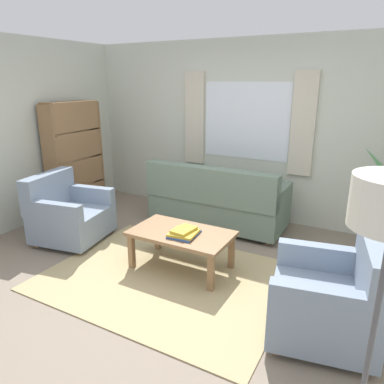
{
  "coord_description": "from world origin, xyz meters",
  "views": [
    {
      "loc": [
        1.87,
        -2.85,
        2.02
      ],
      "look_at": [
        -0.08,
        0.7,
        0.76
      ],
      "focal_mm": 33.68,
      "sensor_mm": 36.0,
      "label": 1
    }
  ],
  "objects_px": {
    "book_stack_on_table": "(184,232)",
    "bookshelf": "(77,156)",
    "couch": "(216,202)",
    "armchair_right": "(332,298)",
    "coffee_table": "(181,237)",
    "armchair_left": "(68,214)"
  },
  "relations": [
    {
      "from": "armchair_right",
      "to": "book_stack_on_table",
      "type": "bearing_deg",
      "value": -112.4
    },
    {
      "from": "coffee_table",
      "to": "bookshelf",
      "type": "relative_size",
      "value": 0.64
    },
    {
      "from": "couch",
      "to": "armchair_right",
      "type": "bearing_deg",
      "value": 136.98
    },
    {
      "from": "couch",
      "to": "book_stack_on_table",
      "type": "height_order",
      "value": "couch"
    },
    {
      "from": "armchair_right",
      "to": "bookshelf",
      "type": "distance_m",
      "value": 4.23
    },
    {
      "from": "armchair_right",
      "to": "book_stack_on_table",
      "type": "height_order",
      "value": "armchair_right"
    },
    {
      "from": "couch",
      "to": "bookshelf",
      "type": "xyz_separation_m",
      "value": [
        -2.2,
        -0.42,
        0.52
      ]
    },
    {
      "from": "couch",
      "to": "armchair_right",
      "type": "xyz_separation_m",
      "value": [
        1.8,
        -1.68,
        -0.01
      ]
    },
    {
      "from": "armchair_left",
      "to": "bookshelf",
      "type": "xyz_separation_m",
      "value": [
        -0.7,
        0.91,
        0.53
      ]
    },
    {
      "from": "couch",
      "to": "coffee_table",
      "type": "xyz_separation_m",
      "value": [
        0.18,
        -1.29,
        0.01
      ]
    },
    {
      "from": "book_stack_on_table",
      "to": "bookshelf",
      "type": "bearing_deg",
      "value": 159.2
    },
    {
      "from": "couch",
      "to": "bookshelf",
      "type": "distance_m",
      "value": 2.3
    },
    {
      "from": "couch",
      "to": "coffee_table",
      "type": "distance_m",
      "value": 1.3
    },
    {
      "from": "armchair_left",
      "to": "couch",
      "type": "bearing_deg",
      "value": -58.29
    },
    {
      "from": "armchair_left",
      "to": "bookshelf",
      "type": "bearing_deg",
      "value": 27.35
    },
    {
      "from": "armchair_left",
      "to": "bookshelf",
      "type": "height_order",
      "value": "bookshelf"
    },
    {
      "from": "coffee_table",
      "to": "book_stack_on_table",
      "type": "xyz_separation_m",
      "value": [
        0.07,
        -0.06,
        0.09
      ]
    },
    {
      "from": "armchair_right",
      "to": "bookshelf",
      "type": "bearing_deg",
      "value": -117.91
    },
    {
      "from": "armchair_right",
      "to": "bookshelf",
      "type": "height_order",
      "value": "bookshelf"
    },
    {
      "from": "armchair_right",
      "to": "book_stack_on_table",
      "type": "xyz_separation_m",
      "value": [
        -1.55,
        0.33,
        0.12
      ]
    },
    {
      "from": "armchair_left",
      "to": "coffee_table",
      "type": "relative_size",
      "value": 0.88
    },
    {
      "from": "coffee_table",
      "to": "bookshelf",
      "type": "xyz_separation_m",
      "value": [
        -2.38,
        0.86,
        0.51
      ]
    }
  ]
}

